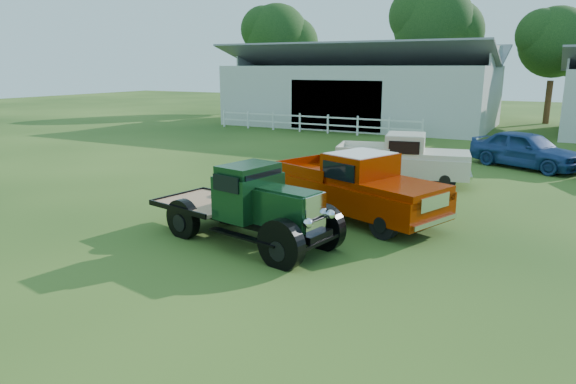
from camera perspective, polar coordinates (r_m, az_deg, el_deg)
The scene contains 10 objects.
ground at distance 12.44m, azimuth -3.44°, elevation -5.76°, with size 120.00×120.00×0.00m, color #193810.
shed_left at distance 38.33m, azimuth 8.22°, elevation 11.62°, with size 18.80×10.20×5.60m, color #A4A599, non-canonical shape.
fence_rail at distance 33.34m, azimuth 2.87°, elevation 7.64°, with size 14.20×0.16×1.20m, color white, non-canonical shape.
tree_a at distance 49.32m, azimuth -1.22°, elevation 15.05°, with size 6.30×6.30×10.50m, color black, non-canonical shape.
tree_b at distance 45.16m, azimuth 15.71°, elevation 15.31°, with size 6.90×6.90×11.50m, color black, non-canonical shape.
tree_c at distance 42.98m, azimuth 27.34°, elevation 12.75°, with size 5.40×5.40×9.00m, color black, non-canonical shape.
vintage_flatbed at distance 12.36m, azimuth -4.67°, elevation -1.24°, with size 4.86×1.92×1.92m, color black, non-canonical shape.
red_pickup at distance 14.34m, azimuth 7.69°, elevation 0.73°, with size 5.20×2.00×1.90m, color #891F00, non-canonical shape.
white_pickup at distance 19.08m, azimuth 12.56°, elevation 3.59°, with size 4.84×1.88×1.78m, color beige, non-canonical shape.
misc_car_blue at distance 23.72m, azimuth 24.92°, elevation 4.31°, with size 1.84×4.58×1.56m, color navy.
Camera 1 is at (6.18, -9.96, 4.16)m, focal length 32.00 mm.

